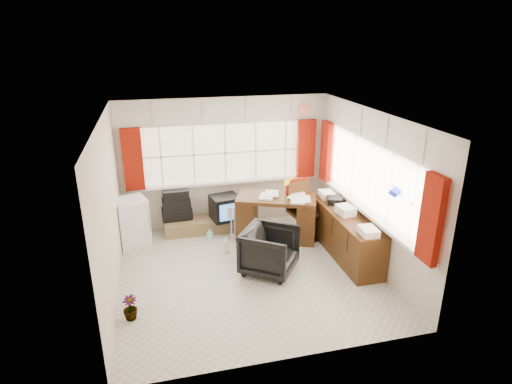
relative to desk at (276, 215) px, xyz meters
The scene contains 20 objects.
ground 1.41m from the desk, 125.20° to the right, with size 4.00×4.00×0.00m, color beige.
room_walls 1.70m from the desk, 125.20° to the right, with size 4.00×4.00×4.00m.
window_back 1.25m from the desk, 132.10° to the left, with size 3.70×0.12×3.60m.
window_right 1.68m from the desk, 42.92° to the right, with size 0.12×3.70×3.60m.
curtains 1.02m from the desk, 47.09° to the right, with size 3.83×3.83×1.15m.
overhead_cabinets 1.81m from the desk, 28.01° to the right, with size 3.98×3.98×0.48m.
desk is the anchor object (origin of this frame).
desk_lamp 0.72m from the desk, ahead, with size 0.18×0.16×0.42m.
task_chair 0.44m from the desk, ahead, with size 0.53×0.55×1.11m.
office_chair 1.22m from the desk, 111.38° to the right, with size 0.78×0.81×0.73m, color black.
radiator 0.69m from the desk, 162.17° to the left, with size 0.43×0.21×0.61m.
credenza 1.31m from the desk, 42.91° to the right, with size 0.50×2.00×0.85m.
file_tray 1.09m from the desk, 20.64° to the right, with size 0.26×0.34×0.11m, color black.
tv_bench 1.50m from the desk, 154.55° to the left, with size 1.40×0.50×0.25m, color olive.
crt_tv 1.01m from the desk, 149.20° to the left, with size 0.59×0.56×0.46m.
hifi_stack 1.92m from the desk, 156.64° to the left, with size 0.57×0.37×0.59m.
mini_fridge 2.59m from the desk, behind, with size 0.65×0.65×0.89m.
spray_bottle_a 1.12m from the desk, 160.56° to the right, with size 0.11×0.11×0.29m, color silver.
spray_bottle_b 1.28m from the desk, behind, with size 0.09×0.10×0.21m, color #95DFD1.
flower_vase 3.19m from the desk, 143.97° to the right, with size 0.19×0.19×0.35m, color black.
Camera 1 is at (-1.32, -5.81, 3.58)m, focal length 30.00 mm.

